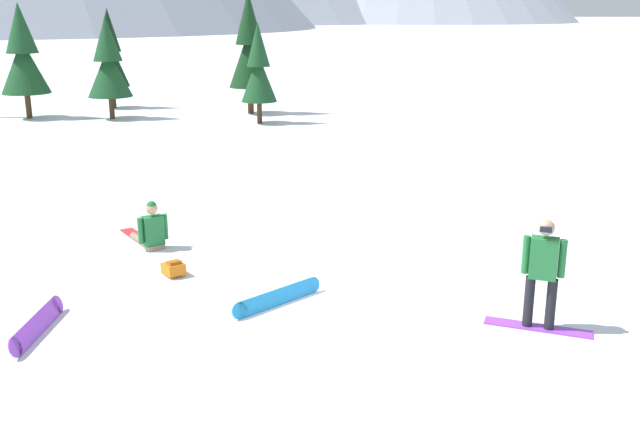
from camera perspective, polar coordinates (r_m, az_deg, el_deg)
The scene contains 11 objects.
ground_plane at distance 11.73m, azimuth 2.48°, elevation -7.73°, with size 800.00×800.00×0.00m, color white.
snowboarder_foreground at distance 11.28m, azimuth 17.18°, elevation -4.46°, with size 1.60×0.79×1.73m.
snowboarder_midground at distance 15.06m, azimuth -13.29°, elevation -1.30°, with size 1.33×1.62×1.01m.
loose_snowboard_far_spare at distance 11.71m, azimuth -21.46°, elevation -8.15°, with size 0.19×1.82×0.29m.
loose_snowboard_near_right at distance 11.92m, azimuth -3.38°, elevation -6.60°, with size 1.37×1.37×0.27m.
backpack_orange at distance 13.45m, azimuth -11.51°, elevation -4.26°, with size 0.52×0.56×0.30m.
pine_tree_slender at distance 36.78m, azimuth -16.26°, elevation 12.00°, with size 1.66×1.66×4.73m.
pine_tree_leaning at distance 33.11m, azimuth -16.39°, elevation 11.31°, with size 1.91×1.91×4.39m.
pine_tree_twin at distance 30.63m, azimuth -4.88°, elevation 11.32°, with size 1.50×1.50×4.16m.
pine_tree_short at distance 34.45m, azimuth -22.43°, elevation 11.44°, with size 2.08×2.08×4.96m.
pine_tree_young at distance 33.57m, azimuth -5.61°, elevation 12.92°, with size 1.91×1.91×5.48m.
Camera 1 is at (-0.29, -10.74, 4.70)m, focal length 40.49 mm.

